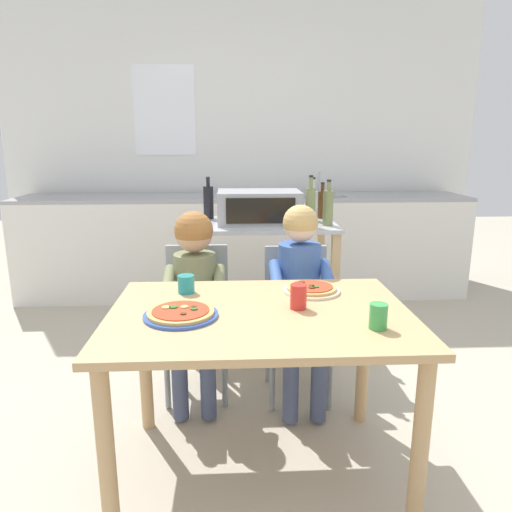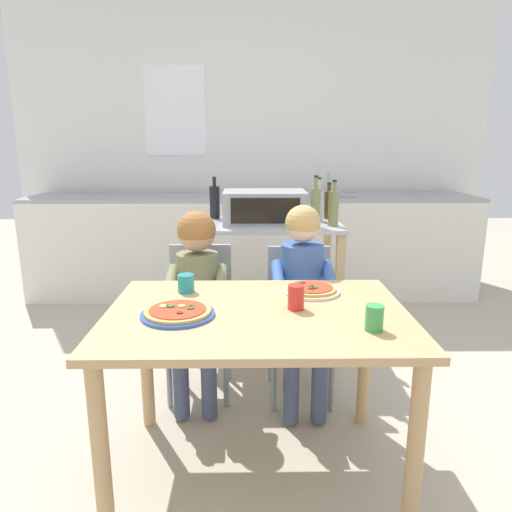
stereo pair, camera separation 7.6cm
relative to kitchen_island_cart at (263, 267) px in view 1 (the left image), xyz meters
The scene contains 20 objects.
ground_plane 0.59m from the kitchen_island_cart, 132.78° to the right, with size 11.23×11.23×0.00m, color #B7AD99.
back_wall_tiled 1.82m from the kitchen_island_cart, 93.39° to the left, with size 4.41×0.13×2.70m.
kitchen_counter 1.24m from the kitchen_island_cart, 94.34° to the left, with size 3.97×0.60×1.10m.
kitchen_island_cart is the anchor object (origin of this frame).
toaster_oven 0.40m from the kitchen_island_cart, 168.99° to the left, with size 0.52×0.36×0.20m.
bottle_tall_green_wine 0.59m from the kitchen_island_cart, 21.44° to the left, with size 0.06×0.06×0.24m.
bottle_squat_spirits 0.57m from the kitchen_island_cart, 152.53° to the left, with size 0.07×0.07×0.28m.
bottle_slim_sauce 0.53m from the kitchen_island_cart, 31.65° to the right, with size 0.06×0.06×0.31m.
bottle_dark_olive_oil 0.52m from the kitchen_island_cart, 10.67° to the left, with size 0.06×0.06×0.28m.
bottle_clear_vinegar 0.58m from the kitchen_island_cart, 16.58° to the right, with size 0.06×0.06×0.28m.
dining_table 1.23m from the kitchen_island_cart, 94.42° to the right, with size 1.19×0.84×0.73m.
dining_chair_left 0.65m from the kitchen_island_cart, 128.70° to the right, with size 0.36×0.36×0.81m.
dining_chair_right 0.58m from the kitchen_island_cart, 74.84° to the right, with size 0.36×0.36×0.81m.
child_in_olive_shirt 0.74m from the kitchen_island_cart, 122.90° to the right, with size 0.32×0.42×1.01m.
child_in_blue_striped_shirt 0.69m from the kitchen_island_cart, 77.48° to the right, with size 0.32×0.42×1.05m.
pizza_plate_blue_rimmed 1.34m from the kitchen_island_cart, 107.42° to the right, with size 0.28×0.28×0.03m.
pizza_plate_cream 1.02m from the kitchen_island_cart, 81.50° to the right, with size 0.25×0.25×0.03m.
drinking_cup_teal 1.08m from the kitchen_island_cart, 112.51° to the right, with size 0.07×0.07×0.08m, color teal.
drinking_cup_red 1.22m from the kitchen_island_cart, 87.15° to the right, with size 0.07×0.07×0.10m, color red.
drinking_cup_green 1.47m from the kitchen_island_cart, 77.52° to the right, with size 0.07×0.07×0.09m, color green.
Camera 1 is at (-0.10, -1.75, 1.39)m, focal length 33.15 mm.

